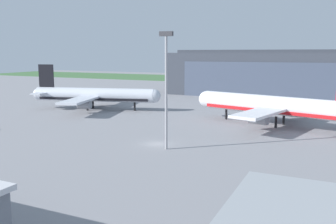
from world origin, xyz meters
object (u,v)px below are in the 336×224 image
at_px(airliner_far_left, 274,106).
at_px(apron_light_mast, 166,82).
at_px(maintenance_hangar, 264,73).
at_px(airliner_far_right, 95,95).

height_order(airliner_far_left, apron_light_mast, apron_light_mast).
xyz_separation_m(maintenance_hangar, airliner_far_right, (-37.34, -61.78, -4.17)).
distance_m(airliner_far_right, apron_light_mast, 50.10).
height_order(airliner_far_right, apron_light_mast, apron_light_mast).
bearing_deg(apron_light_mast, maintenance_hangar, 90.46).
xyz_separation_m(airliner_far_left, apron_light_mast, (-13.31, -29.37, 7.14)).
bearing_deg(airliner_far_right, maintenance_hangar, 58.85).
bearing_deg(airliner_far_left, maintenance_hangar, 102.37).
bearing_deg(maintenance_hangar, airliner_far_left, -77.63).
bearing_deg(airliner_far_right, airliner_far_left, -2.59).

